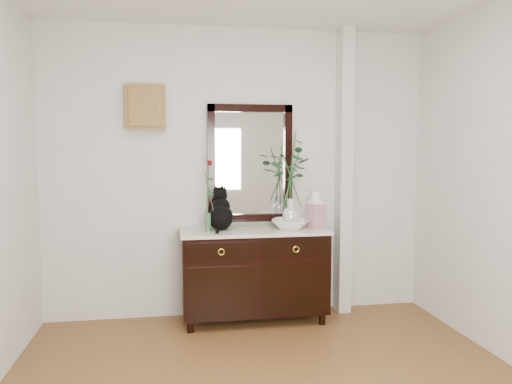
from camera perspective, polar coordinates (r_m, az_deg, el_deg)
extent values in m
cube|color=silver|center=(4.70, -1.92, 2.18)|extent=(3.60, 0.04, 2.70)
cube|color=silver|center=(4.86, 9.99, 2.20)|extent=(0.12, 0.20, 2.70)
cube|color=black|center=(4.60, -0.21, -9.11)|extent=(1.30, 0.50, 0.82)
cube|color=beige|center=(4.53, -0.21, -4.50)|extent=(1.33, 0.52, 0.03)
cube|color=black|center=(4.70, -0.68, 3.27)|extent=(0.80, 0.06, 1.10)
cube|color=white|center=(4.71, -0.71, 3.28)|extent=(0.66, 0.01, 0.96)
cube|color=brown|center=(4.63, -12.49, 9.44)|extent=(0.35, 0.10, 0.40)
imported|color=white|center=(4.59, 3.96, -3.65)|extent=(0.44, 0.44, 0.08)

